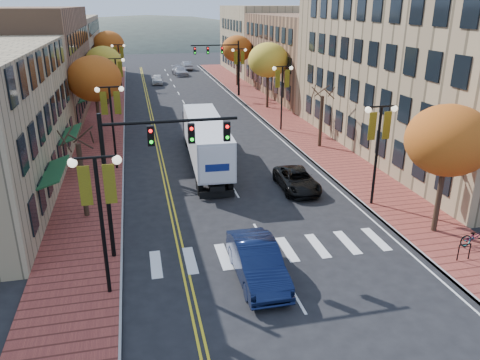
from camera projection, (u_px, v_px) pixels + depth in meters
ground at (282, 273)px, 21.04m from camera, size 200.00×200.00×0.00m
sidewalk_left at (105, 119)px, 48.78m from camera, size 4.00×85.00×0.15m
sidewalk_right at (271, 111)px, 52.51m from camera, size 4.00×85.00×0.15m
building_left_mid at (21, 64)px, 48.39m from camera, size 12.00×24.00×11.00m
building_left_far at (56, 49)px, 71.46m from camera, size 12.00×26.00×9.50m
building_right_near at (448, 56)px, 36.81m from camera, size 15.00×28.00×15.00m
building_right_mid at (321, 55)px, 61.40m from camera, size 15.00×24.00×10.00m
building_right_far at (273, 39)px, 81.29m from camera, size 15.00×20.00×11.00m
tree_left_a at (83, 180)px, 25.67m from camera, size 0.28×0.28×4.20m
tree_left_b at (94, 79)px, 39.13m from camera, size 4.48×4.48×7.21m
tree_left_c at (104, 62)px, 53.86m from camera, size 4.16×4.16×6.69m
tree_left_d at (109, 44)px, 70.08m from camera, size 4.61×4.61×7.42m
tree_right_a at (448, 141)px, 22.94m from camera, size 4.16×4.16×6.69m
tree_right_b at (321, 121)px, 38.52m from camera, size 0.28×0.28×4.20m
tree_right_c at (268, 60)px, 51.98m from camera, size 4.48×4.48×7.21m
tree_right_d at (237, 49)px, 66.63m from camera, size 4.35×4.35×7.00m
lamp_left_a at (99, 200)px, 17.96m from camera, size 1.96×0.36×6.05m
lamp_left_b at (111, 112)px, 32.55m from camera, size 1.96×0.36×6.05m
lamp_left_c at (117, 75)px, 48.97m from camera, size 1.96×0.36×6.05m
lamp_left_d at (119, 57)px, 65.38m from camera, size 1.96×0.36×6.05m
lamp_right_a at (379, 136)px, 26.54m from camera, size 1.96×0.36×6.05m
lamp_right_b at (282, 85)px, 42.96m from camera, size 1.96×0.36×6.05m
lamp_right_c at (239, 63)px, 59.37m from camera, size 1.96×0.36×6.05m
traffic_mast_near at (148, 157)px, 20.89m from camera, size 6.10×0.35×7.00m
traffic_mast_far at (224, 58)px, 58.73m from camera, size 6.10×0.34×7.00m
semi_truck at (204, 137)px, 34.46m from camera, size 2.98×14.66×3.64m
navy_sedan at (257, 262)px, 20.30m from camera, size 1.80×5.15×1.70m
black_suv at (297, 180)px, 30.24m from camera, size 2.32×4.80×1.32m
car_far_white at (157, 79)px, 70.14m from camera, size 1.85×4.13×1.38m
car_far_silver at (180, 71)px, 78.53m from camera, size 2.60×5.29×1.48m
car_far_oncoming at (187, 66)px, 85.04m from camera, size 1.83×4.62×1.50m
bicycle at (476, 236)px, 23.01m from camera, size 1.87×0.76×0.96m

